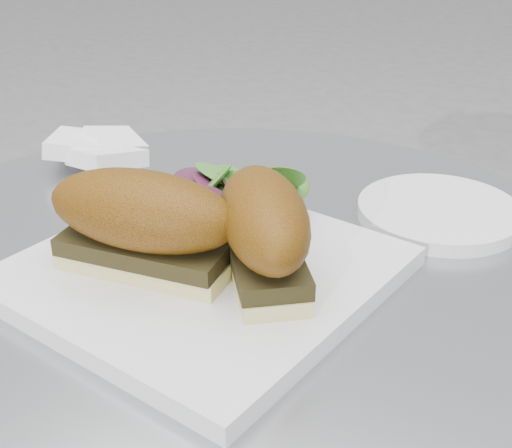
{
  "coord_description": "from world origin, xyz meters",
  "views": [
    {
      "loc": [
        0.25,
        -0.43,
        1.03
      ],
      "look_at": [
        0.01,
        0.03,
        0.77
      ],
      "focal_mm": 50.0,
      "sensor_mm": 36.0,
      "label": 1
    }
  ],
  "objects_px": {
    "saucer": "(439,212)",
    "sandwich_right": "(264,228)",
    "plate": "(202,272)",
    "sandwich_left": "(143,221)"
  },
  "relations": [
    {
      "from": "sandwich_left",
      "to": "sandwich_right",
      "type": "distance_m",
      "value": 0.09
    },
    {
      "from": "sandwich_left",
      "to": "saucer",
      "type": "xyz_separation_m",
      "value": [
        0.17,
        0.22,
        -0.05
      ]
    },
    {
      "from": "plate",
      "to": "saucer",
      "type": "xyz_separation_m",
      "value": [
        0.14,
        0.2,
        -0.0
      ]
    },
    {
      "from": "saucer",
      "to": "sandwich_right",
      "type": "bearing_deg",
      "value": -114.56
    },
    {
      "from": "plate",
      "to": "sandwich_right",
      "type": "height_order",
      "value": "sandwich_right"
    },
    {
      "from": "sandwich_left",
      "to": "saucer",
      "type": "height_order",
      "value": "sandwich_left"
    },
    {
      "from": "plate",
      "to": "sandwich_right",
      "type": "bearing_deg",
      "value": 5.08
    },
    {
      "from": "sandwich_left",
      "to": "saucer",
      "type": "bearing_deg",
      "value": 45.96
    },
    {
      "from": "sandwich_left",
      "to": "saucer",
      "type": "distance_m",
      "value": 0.29
    },
    {
      "from": "sandwich_right",
      "to": "plate",
      "type": "bearing_deg",
      "value": -121.65
    }
  ]
}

